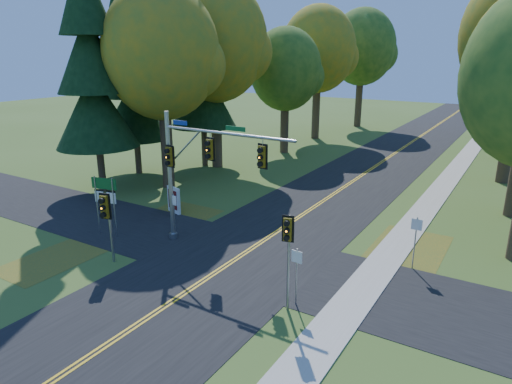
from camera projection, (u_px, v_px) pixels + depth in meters
The scene contains 25 objects.
ground at pixel (217, 272), 20.77m from camera, with size 160.00×160.00×0.00m, color #3E591F.
road_main at pixel (217, 272), 20.77m from camera, with size 8.00×160.00×0.02m, color black.
road_cross at pixel (241, 256), 22.40m from camera, with size 60.00×6.00×0.02m, color black.
centerline_left at pixel (215, 271), 20.82m from camera, with size 0.10×160.00×0.01m, color gold.
centerline_right at pixel (218, 272), 20.72m from camera, with size 0.10×160.00×0.01m, color gold.
sidewalk_east at pixel (346, 310), 17.67m from camera, with size 1.60×160.00×0.06m, color #9E998E.
leaf_patch_w_near at pixel (169, 219), 27.28m from camera, with size 4.00×6.00×0.00m, color olive.
leaf_patch_e at pixel (402, 257), 22.26m from camera, with size 3.50×8.00×0.00m, color olive.
leaf_patch_w_far at pixel (55, 259), 22.08m from camera, with size 3.00×5.00×0.00m, color olive.
tree_w_a at pixel (163, 53), 31.17m from camera, with size 8.00×8.00×14.15m.
tree_w_b at pixel (216, 42), 36.83m from camera, with size 8.60×8.60×15.38m.
tree_w_c at pixel (286, 70), 43.11m from camera, with size 6.80×6.80×11.91m.
tree_w_d at pixel (319, 50), 49.96m from camera, with size 8.20×8.20×14.56m.
tree_w_e at pixel (363, 48), 58.15m from camera, with size 8.40×8.40×14.97m.
pine_a at pixel (90, 58), 30.19m from camera, with size 5.60×5.60×19.48m.
pine_b at pixel (131, 71), 35.31m from camera, with size 5.60×5.60×17.31m.
pine_c at pixel (201, 50), 37.43m from camera, with size 5.60×5.60×20.56m.
traffic_mast at pixel (196, 164), 22.30m from camera, with size 7.50×0.67×6.80m.
east_signal_pole at pixel (288, 240), 16.76m from camera, with size 0.45×0.53×3.96m.
ped_signal_pole at pixel (106, 212), 20.86m from camera, with size 0.54×0.64×3.50m.
route_sign_cluster at pixel (105, 194), 24.37m from camera, with size 1.51×0.36×3.29m.
info_kiosk at pixel (174, 200), 28.18m from camera, with size 1.20×0.51×1.67m.
reg_sign_e_north at pixel (416, 234), 20.63m from camera, with size 0.48×0.08×2.52m.
reg_sign_e_south at pixel (297, 267), 17.68m from camera, with size 0.46×0.08×2.39m.
reg_sign_w at pixel (174, 208), 23.98m from camera, with size 0.48×0.12×2.53m.
Camera 1 is at (11.35, -15.05, 9.63)m, focal length 32.00 mm.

